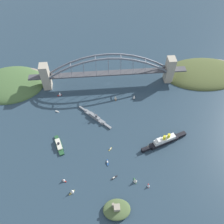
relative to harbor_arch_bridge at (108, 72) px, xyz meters
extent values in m
plane|color=#283D4C|center=(0.00, 0.00, -28.19)|extent=(1400.00, 1400.00, 0.00)
cube|color=#ADA38E|center=(-116.82, 0.00, -1.80)|extent=(14.79, 18.73, 52.78)
cube|color=#ADA38E|center=(116.82, 0.00, -1.80)|extent=(14.79, 18.73, 52.78)
cube|color=#47474C|center=(0.00, 0.00, -1.85)|extent=(218.86, 13.85, 2.40)
cube|color=#47474C|center=(-136.22, 0.00, -1.85)|extent=(24.00, 13.85, 2.40)
cube|color=#47474C|center=(136.22, 0.00, -1.85)|extent=(24.00, 13.85, 2.40)
cube|color=slate|center=(-101.81, -6.23, 5.09)|extent=(24.30, 1.80, 16.61)
cube|color=slate|center=(-79.19, -6.23, 17.43)|extent=(24.00, 1.80, 13.68)
cube|color=slate|center=(-56.56, -6.23, 26.69)|extent=(23.66, 1.80, 10.74)
cube|color=slate|center=(-33.94, -6.23, 32.86)|extent=(23.27, 1.80, 7.76)
cube|color=slate|center=(-11.31, -6.23, 35.94)|extent=(22.84, 1.80, 4.73)
cube|color=slate|center=(11.31, -6.23, 35.94)|extent=(22.84, 1.80, 4.73)
cube|color=slate|center=(33.94, -6.23, 32.86)|extent=(23.27, 1.80, 7.76)
cube|color=slate|center=(56.56, -6.23, 26.69)|extent=(23.66, 1.80, 10.74)
cube|color=slate|center=(79.19, -6.23, 17.43)|extent=(24.00, 1.80, 13.68)
cube|color=slate|center=(101.81, -6.23, 5.09)|extent=(24.30, 1.80, 16.61)
cube|color=slate|center=(-101.81, 6.23, 5.09)|extent=(24.30, 1.80, 16.61)
cube|color=slate|center=(-79.19, 6.23, 17.43)|extent=(24.00, 1.80, 13.68)
cube|color=slate|center=(-56.56, 6.23, 26.69)|extent=(23.66, 1.80, 10.74)
cube|color=slate|center=(-33.94, 6.23, 32.86)|extent=(23.27, 1.80, 7.76)
cube|color=slate|center=(-11.31, 6.23, 35.94)|extent=(22.84, 1.80, 4.73)
cube|color=slate|center=(11.31, 6.23, 35.94)|extent=(22.84, 1.80, 4.73)
cube|color=slate|center=(33.94, 6.23, 32.86)|extent=(23.27, 1.80, 7.76)
cube|color=slate|center=(56.56, 6.23, 26.69)|extent=(23.66, 1.80, 10.74)
cube|color=slate|center=(79.19, 6.23, 17.43)|extent=(24.00, 1.80, 13.68)
cube|color=slate|center=(101.81, 6.23, 5.09)|extent=(24.30, 1.80, 16.61)
cube|color=slate|center=(-113.13, 0.00, -1.85)|extent=(1.40, 12.46, 1.40)
cube|color=slate|center=(-67.88, 0.00, 22.83)|extent=(1.40, 12.46, 1.40)
cube|color=slate|center=(-22.63, 0.00, 35.17)|extent=(1.40, 12.46, 1.40)
cube|color=slate|center=(22.63, 0.00, 35.17)|extent=(1.40, 12.46, 1.40)
cube|color=slate|center=(67.88, 0.00, 22.83)|extent=(1.40, 12.46, 1.40)
cube|color=slate|center=(113.13, 0.00, -1.85)|extent=(1.40, 12.46, 1.40)
cylinder|color=slate|center=(-90.50, -6.23, 5.69)|extent=(0.56, 0.56, 12.68)
cylinder|color=slate|center=(-90.50, 6.23, 5.69)|extent=(0.56, 0.56, 12.68)
cylinder|color=slate|center=(-67.88, -6.23, 11.09)|extent=(0.56, 0.56, 23.48)
cylinder|color=slate|center=(-67.88, 6.23, 11.09)|extent=(0.56, 0.56, 23.48)
cylinder|color=slate|center=(-45.25, -6.23, 14.95)|extent=(0.56, 0.56, 31.19)
cylinder|color=slate|center=(-45.25, 6.23, 14.95)|extent=(0.56, 0.56, 31.19)
cylinder|color=slate|center=(-22.63, -6.23, 17.26)|extent=(0.56, 0.56, 35.82)
cylinder|color=slate|center=(-22.63, 6.23, 17.26)|extent=(0.56, 0.56, 35.82)
cylinder|color=slate|center=(0.00, -6.23, 18.03)|extent=(0.56, 0.56, 37.36)
cylinder|color=slate|center=(0.00, 6.23, 18.03)|extent=(0.56, 0.56, 37.36)
cylinder|color=slate|center=(22.63, -6.23, 17.26)|extent=(0.56, 0.56, 35.82)
cylinder|color=slate|center=(22.63, 6.23, 17.26)|extent=(0.56, 0.56, 35.82)
cylinder|color=slate|center=(45.25, -6.23, 14.95)|extent=(0.56, 0.56, 31.19)
cylinder|color=slate|center=(45.25, 6.23, 14.95)|extent=(0.56, 0.56, 31.19)
cylinder|color=slate|center=(67.88, -6.23, 11.09)|extent=(0.56, 0.56, 23.48)
cylinder|color=slate|center=(67.88, 6.23, 11.09)|extent=(0.56, 0.56, 23.48)
cylinder|color=slate|center=(90.50, -6.23, 5.69)|extent=(0.56, 0.56, 12.68)
cylinder|color=slate|center=(90.50, 6.23, 5.69)|extent=(0.56, 0.56, 12.68)
ellipsoid|color=#4C562D|center=(-194.98, -11.48, -28.19)|extent=(163.67, 98.95, 24.94)
ellipsoid|color=#756B5B|center=(-231.81, -38.69, -28.19)|extent=(57.29, 29.68, 13.72)
ellipsoid|color=#476638|center=(192.09, -12.69, -28.19)|extent=(134.11, 106.81, 26.27)
ellipsoid|color=#756B5B|center=(161.92, -42.06, -28.19)|extent=(46.94, 32.04, 14.45)
cube|color=black|center=(-77.57, 143.94, -25.00)|extent=(48.73, 25.10, 6.38)
cube|color=black|center=(-47.22, 154.56, -25.00)|extent=(16.94, 10.35, 6.38)
cube|color=black|center=(-107.92, 133.33, -25.00)|extent=(17.29, 11.36, 6.38)
cube|color=white|center=(-77.57, 143.94, -18.62)|extent=(36.87, 19.74, 6.39)
cube|color=white|center=(-68.18, 147.23, -13.82)|extent=(9.92, 9.51, 3.20)
cylinder|color=yellow|center=(-75.86, 144.54, -11.82)|extent=(4.37, 4.37, 7.20)
cylinder|color=yellow|center=(-83.55, 141.85, -11.82)|extent=(4.37, 4.37, 7.20)
cylinder|color=tan|center=(-49.12, 153.90, -16.81)|extent=(0.50, 0.50, 10.00)
cube|color=gray|center=(30.42, 83.48, -26.65)|extent=(36.18, 36.24, 3.08)
cube|color=gray|center=(51.39, 62.46, -26.65)|extent=(12.61, 12.63, 3.08)
cube|color=gray|center=(9.44, 104.49, -26.65)|extent=(13.04, 13.05, 3.08)
cube|color=gray|center=(30.42, 83.48, -23.47)|extent=(19.51, 19.53, 3.28)
cylinder|color=gray|center=(44.83, 69.03, -24.01)|extent=(4.67, 4.67, 2.20)
cylinder|color=gray|center=(16.00, 97.93, -24.01)|extent=(4.67, 4.67, 2.20)
cylinder|color=gray|center=(30.42, 83.48, -16.83)|extent=(0.60, 0.60, 10.00)
cylinder|color=#4C4C51|center=(27.27, 86.63, -19.63)|extent=(3.67, 3.67, 4.40)
cube|color=#23512D|center=(88.83, 135.18, -26.79)|extent=(15.05, 24.10, 2.80)
cube|color=#23512D|center=(93.42, 120.86, -26.79)|extent=(8.02, 8.99, 2.80)
cube|color=#23512D|center=(84.25, 149.50, -26.79)|extent=(9.16, 9.36, 2.80)
cube|color=beige|center=(88.83, 135.18, -24.07)|extent=(13.26, 21.92, 2.64)
cylinder|color=black|center=(88.83, 135.18, -21.55)|extent=(3.43, 3.43, 2.40)
ellipsoid|color=#4C6038|center=(7.35, 241.85, -24.21)|extent=(36.36, 28.49, 7.96)
cube|color=#9E937F|center=(7.35, 241.85, -17.48)|extent=(8.00, 8.00, 8.69)
cylinder|color=gray|center=(11.85, 238.35, -17.04)|extent=(3.60, 3.60, 9.56)
cylinder|color=#B7B7B2|center=(1.29, -27.93, -27.74)|extent=(4.08, 5.94, 0.90)
cylinder|color=#B7B7B2|center=(-1.37, -26.32, -27.74)|extent=(4.08, 5.94, 0.90)
cylinder|color=maroon|center=(1.29, -27.93, -26.62)|extent=(0.14, 0.14, 1.35)
cylinder|color=maroon|center=(-1.37, -26.32, -26.62)|extent=(0.14, 0.14, 1.35)
ellipsoid|color=beige|center=(-0.04, -27.13, -25.30)|extent=(4.70, 6.61, 1.28)
cylinder|color=maroon|center=(-1.67, -29.80, -25.30)|extent=(1.46, 1.32, 1.22)
cube|color=beige|center=(-0.49, -27.87, -24.76)|extent=(9.31, 6.56, 0.20)
cube|color=beige|center=(1.54, -24.51, -25.18)|extent=(3.77, 2.88, 0.12)
cube|color=maroon|center=(1.54, -24.51, -23.91)|extent=(0.67, 1.00, 1.50)
cylinder|color=#B7B7B2|center=(59.58, -27.67, -27.74)|extent=(4.10, 5.49, 0.90)
cylinder|color=#B7B7B2|center=(62.67, -29.75, -27.74)|extent=(4.10, 5.49, 0.90)
cylinder|color=navy|center=(59.58, -27.67, -26.79)|extent=(0.14, 0.14, 1.00)
cylinder|color=navy|center=(62.67, -29.75, -26.79)|extent=(0.14, 0.14, 1.00)
ellipsoid|color=beige|center=(61.13, -28.71, -25.60)|extent=(4.92, 6.39, 1.37)
cylinder|color=navy|center=(62.83, -26.18, -25.60)|extent=(1.53, 1.39, 1.30)
cube|color=beige|center=(61.60, -28.00, -25.02)|extent=(9.05, 6.86, 0.20)
cube|color=beige|center=(59.46, -31.18, -25.46)|extent=(3.69, 2.98, 0.12)
cube|color=navy|center=(59.46, -31.18, -24.17)|extent=(0.71, 0.98, 1.50)
cube|color=silver|center=(96.39, 64.37, -27.75)|extent=(5.23, 3.95, 0.89)
cube|color=silver|center=(99.31, 62.75, -27.75)|extent=(1.92, 1.65, 0.89)
cube|color=silver|center=(93.47, 65.99, -27.75)|extent=(2.02, 1.81, 0.89)
cube|color=beige|center=(95.84, 64.67, -26.69)|extent=(2.87, 2.43, 1.23)
cube|color=brown|center=(-9.78, 43.77, -27.84)|extent=(2.42, 5.18, 0.70)
cube|color=brown|center=(-9.70, 47.18, -27.84)|extent=(1.08, 1.73, 0.70)
cube|color=brown|center=(-9.86, 40.35, -27.84)|extent=(1.29, 1.74, 0.70)
cylinder|color=tan|center=(-9.77, 44.19, -23.01)|extent=(0.16, 0.16, 8.95)
cone|color=silver|center=(-9.80, 42.70, -23.46)|extent=(4.80, 4.80, 7.16)
cube|color=black|center=(-44.43, 42.86, -27.82)|extent=(4.38, 5.39, 0.74)
cube|color=black|center=(-46.20, 39.96, -27.82)|extent=(1.66, 1.92, 0.74)
cube|color=black|center=(-42.66, 45.75, -27.82)|extent=(1.81, 2.01, 0.74)
cylinder|color=tan|center=(-44.65, 42.49, -24.06)|extent=(0.16, 0.16, 6.79)
cone|color=white|center=(-43.87, 43.76, -24.40)|extent=(6.41, 6.41, 5.43)
cube|color=#2D6B3D|center=(-22.53, 203.41, -27.80)|extent=(3.21, 5.86, 0.78)
cube|color=#2D6B3D|center=(-21.92, 199.75, -27.80)|extent=(1.34, 2.00, 0.78)
cube|color=#2D6B3D|center=(-23.13, 207.06, -27.80)|extent=(1.55, 2.03, 0.78)
cylinder|color=tan|center=(-22.45, 202.95, -22.94)|extent=(0.16, 0.16, 8.95)
cone|color=silver|center=(-22.72, 204.55, -23.39)|extent=(5.86, 5.86, 7.16)
cube|color=#B2231E|center=(77.90, 195.31, -27.67)|extent=(4.30, 3.45, 1.04)
cube|color=#B2231E|center=(75.57, 196.71, -27.67)|extent=(1.53, 1.31, 1.04)
cube|color=#B2231E|center=(80.23, 193.91, -27.67)|extent=(1.60, 1.43, 1.04)
cylinder|color=tan|center=(77.61, 195.48, -24.17)|extent=(0.16, 0.16, 5.96)
cone|color=white|center=(78.63, 194.87, -24.47)|extent=(5.13, 5.13, 4.77)
cube|color=gold|center=(67.18, 213.01, -27.82)|extent=(5.82, 5.64, 0.75)
cube|color=gold|center=(69.92, 215.51, -27.82)|extent=(2.14, 2.10, 0.75)
cube|color=gold|center=(64.45, 210.51, -27.82)|extent=(2.30, 2.27, 0.75)
cylinder|color=tan|center=(67.53, 213.32, -23.18)|extent=(0.16, 0.16, 8.52)
cone|color=white|center=(66.33, 212.23, -23.61)|extent=(7.20, 7.20, 6.82)
cube|color=black|center=(6.59, 196.25, -27.59)|extent=(6.82, 5.12, 1.20)
cube|color=black|center=(2.74, 194.05, -27.59)|extent=(2.50, 2.10, 1.20)
cube|color=black|center=(10.44, 198.44, -27.59)|extent=(2.61, 2.31, 1.20)
cube|color=beige|center=(7.31, 196.66, -26.48)|extent=(3.72, 3.11, 1.03)
cube|color=#B2231E|center=(-40.32, 212.25, -27.82)|extent=(2.19, 4.08, 0.74)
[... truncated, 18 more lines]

